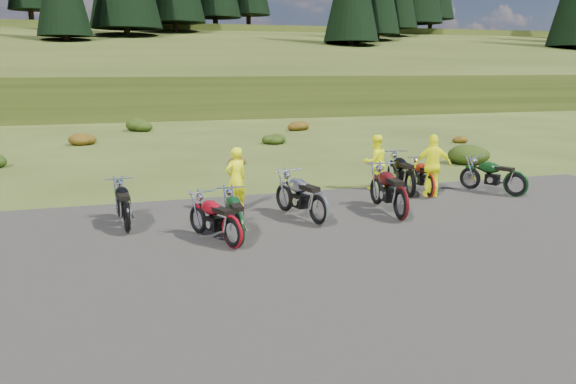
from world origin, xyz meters
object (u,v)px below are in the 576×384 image
object	(u,v)px
motorcycle_0	(128,234)
motorcycle_7	(514,198)
motorcycle_3	(319,227)
person_middle	(236,180)

from	to	relation	value
motorcycle_0	motorcycle_7	xyz separation A→B (m)	(10.49, 0.54, 0.00)
motorcycle_7	motorcycle_3	bearing A→B (deg)	70.88
person_middle	motorcycle_7	bearing A→B (deg)	153.13
motorcycle_3	motorcycle_7	size ratio (longest dim) A/B	1.08
motorcycle_3	person_middle	xyz separation A→B (m)	(-1.53, 1.90, 0.81)
motorcycle_0	motorcycle_7	distance (m)	10.50
motorcycle_3	person_middle	size ratio (longest dim) A/B	1.35
person_middle	motorcycle_3	bearing A→B (deg)	107.13
motorcycle_7	person_middle	world-z (taller)	person_middle
motorcycle_7	person_middle	size ratio (longest dim) A/B	1.26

